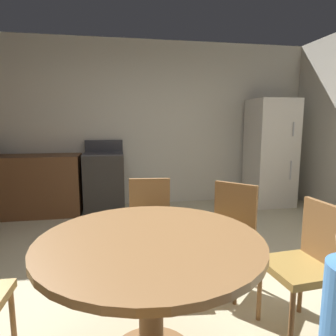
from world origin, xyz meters
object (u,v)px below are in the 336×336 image
at_px(oven_range, 104,182).
at_px(chair_east, 308,260).
at_px(refrigerator, 270,153).
at_px(chair_northeast, 229,228).
at_px(chair_north, 150,221).
at_px(dining_table, 151,264).

height_order(oven_range, chair_east, oven_range).
xyz_separation_m(oven_range, refrigerator, (2.74, -0.05, 0.41)).
distance_m(chair_northeast, chair_north, 0.71).
height_order(refrigerator, chair_northeast, refrigerator).
xyz_separation_m(oven_range, dining_table, (0.37, -3.09, 0.14)).
xyz_separation_m(dining_table, chair_east, (1.04, 0.09, -0.10)).
bearing_deg(chair_east, chair_north, -50.56).
bearing_deg(dining_table, oven_range, 96.77).
xyz_separation_m(chair_northeast, chair_east, (0.29, -0.64, 0.00)).
xyz_separation_m(oven_range, chair_northeast, (1.12, -2.36, 0.03)).
xyz_separation_m(oven_range, chair_north, (0.48, -2.05, 0.03)).
relative_size(dining_table, chair_north, 1.43).
distance_m(oven_range, refrigerator, 2.77).
bearing_deg(chair_north, refrigerator, 137.59).
relative_size(refrigerator, chair_east, 2.02).
bearing_deg(chair_east, dining_table, -0.00).
bearing_deg(chair_east, refrigerator, -119.31).
bearing_deg(refrigerator, dining_table, -128.06).
bearing_deg(dining_table, chair_northeast, 44.17).
xyz_separation_m(refrigerator, dining_table, (-2.37, -3.03, -0.27)).
height_order(chair_northeast, chair_east, same).
height_order(oven_range, chair_northeast, oven_range).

